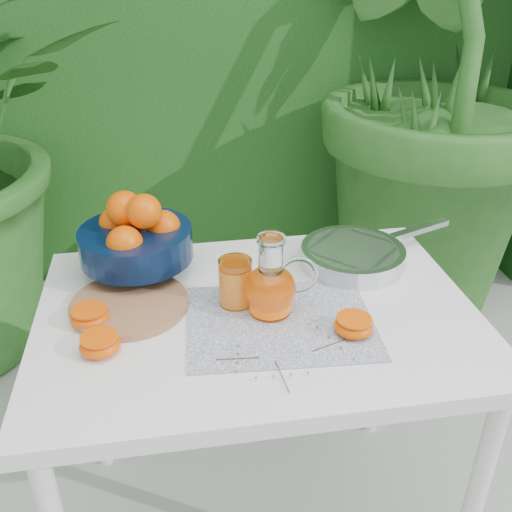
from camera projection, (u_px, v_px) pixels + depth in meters
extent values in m
imported|color=#276321|center=(424.00, 62.00, 2.27)|extent=(2.75, 2.75, 2.13)
cube|color=white|center=(257.00, 317.00, 1.32)|extent=(1.00, 0.70, 0.04)
cylinder|color=white|center=(472.00, 508.00, 1.30)|extent=(0.04, 0.04, 0.71)
cylinder|color=white|center=(92.00, 377.00, 1.69)|extent=(0.04, 0.04, 0.71)
cylinder|color=white|center=(380.00, 346.00, 1.82)|extent=(0.04, 0.04, 0.71)
cube|color=#0E194F|center=(280.00, 322.00, 1.26)|extent=(0.43, 0.34, 0.00)
cylinder|color=#966143|center=(129.00, 304.00, 1.31)|extent=(0.34, 0.34, 0.02)
cylinder|color=black|center=(139.00, 265.00, 1.44)|extent=(0.13, 0.13, 0.04)
cylinder|color=black|center=(136.00, 243.00, 1.41)|extent=(0.36, 0.36, 0.08)
sphere|color=#DE4702|center=(116.00, 224.00, 1.43)|extent=(0.11, 0.11, 0.09)
sphere|color=#DE4702|center=(163.00, 227.00, 1.42)|extent=(0.11, 0.11, 0.09)
sphere|color=#DE4702|center=(125.00, 244.00, 1.34)|extent=(0.11, 0.11, 0.09)
sphere|color=#DE4702|center=(145.00, 219.00, 1.46)|extent=(0.11, 0.11, 0.09)
sphere|color=#DE4702|center=(125.00, 209.00, 1.38)|extent=(0.11, 0.11, 0.09)
sphere|color=#DE4702|center=(144.00, 211.00, 1.35)|extent=(0.11, 0.11, 0.08)
cylinder|color=white|center=(270.00, 310.00, 1.29)|extent=(0.10, 0.10, 0.01)
ellipsoid|color=white|center=(270.00, 289.00, 1.27)|extent=(0.13, 0.13, 0.11)
cylinder|color=white|center=(271.00, 255.00, 1.22)|extent=(0.06, 0.06, 0.07)
cylinder|color=white|center=(271.00, 239.00, 1.21)|extent=(0.07, 0.07, 0.01)
torus|color=white|center=(298.00, 275.00, 1.25)|extent=(0.09, 0.02, 0.09)
cylinder|color=#ED5705|center=(270.00, 293.00, 1.27)|extent=(0.10, 0.10, 0.08)
cylinder|color=white|center=(235.00, 282.00, 1.30)|extent=(0.09, 0.09, 0.11)
cylinder|color=orange|center=(236.00, 285.00, 1.30)|extent=(0.08, 0.08, 0.09)
cylinder|color=#FF4607|center=(235.00, 267.00, 1.28)|extent=(0.07, 0.07, 0.00)
cylinder|color=silver|center=(352.00, 256.00, 1.48)|extent=(0.35, 0.35, 0.05)
cylinder|color=silver|center=(353.00, 249.00, 1.47)|extent=(0.30, 0.30, 0.01)
cube|color=silver|center=(420.00, 229.00, 1.57)|extent=(0.20, 0.10, 0.02)
ellipsoid|color=#DE4702|center=(100.00, 345.00, 1.16)|extent=(0.09, 0.09, 0.04)
cylinder|color=#FF4607|center=(99.00, 337.00, 1.15)|extent=(0.08, 0.08, 0.00)
ellipsoid|color=#DE4702|center=(90.00, 317.00, 1.25)|extent=(0.09, 0.09, 0.04)
cylinder|color=#FF4607|center=(89.00, 310.00, 1.24)|extent=(0.08, 0.08, 0.00)
ellipsoid|color=#DE4702|center=(353.00, 326.00, 1.22)|extent=(0.09, 0.09, 0.04)
cylinder|color=#FF4607|center=(354.00, 319.00, 1.21)|extent=(0.08, 0.08, 0.00)
cylinder|color=#4F3A24|center=(282.00, 376.00, 1.10)|extent=(0.01, 0.10, 0.00)
sphere|color=#576F3A|center=(256.00, 378.00, 1.09)|extent=(0.01, 0.01, 0.00)
sphere|color=#576F3A|center=(273.00, 376.00, 1.10)|extent=(0.01, 0.01, 0.00)
sphere|color=#576F3A|center=(291.00, 374.00, 1.10)|extent=(0.01, 0.01, 0.00)
sphere|color=#576F3A|center=(308.00, 373.00, 1.11)|extent=(0.01, 0.01, 0.00)
cylinder|color=#4F3A24|center=(335.00, 343.00, 1.19)|extent=(0.11, 0.04, 0.00)
sphere|color=#576F3A|center=(317.00, 327.00, 1.24)|extent=(0.01, 0.01, 0.00)
sphere|color=#576F3A|center=(329.00, 337.00, 1.21)|extent=(0.01, 0.01, 0.00)
sphere|color=#576F3A|center=(341.00, 347.00, 1.17)|extent=(0.01, 0.01, 0.00)
sphere|color=#576F3A|center=(354.00, 358.00, 1.14)|extent=(0.01, 0.01, 0.00)
cylinder|color=#4F3A24|center=(238.00, 358.00, 1.15)|extent=(0.09, 0.01, 0.00)
sphere|color=#576F3A|center=(237.00, 371.00, 1.11)|extent=(0.01, 0.01, 0.00)
sphere|color=#576F3A|center=(238.00, 362.00, 1.13)|extent=(0.01, 0.01, 0.00)
sphere|color=#576F3A|center=(238.00, 353.00, 1.16)|extent=(0.01, 0.01, 0.00)
sphere|color=#576F3A|center=(239.00, 345.00, 1.18)|extent=(0.01, 0.01, 0.00)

